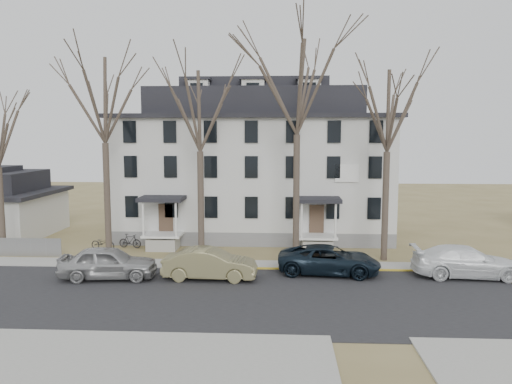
# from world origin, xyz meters

# --- Properties ---
(ground) EXTENTS (120.00, 120.00, 0.00)m
(ground) POSITION_xyz_m (0.00, 0.00, 0.00)
(ground) COLOR olive
(ground) RESTS_ON ground
(main_road) EXTENTS (120.00, 10.00, 0.04)m
(main_road) POSITION_xyz_m (0.00, 2.00, 0.00)
(main_road) COLOR #27272A
(main_road) RESTS_ON ground
(far_sidewalk) EXTENTS (120.00, 2.00, 0.08)m
(far_sidewalk) POSITION_xyz_m (0.00, 8.00, 0.00)
(far_sidewalk) COLOR #A09F97
(far_sidewalk) RESTS_ON ground
(near_sidewalk_left) EXTENTS (20.00, 5.00, 0.08)m
(near_sidewalk_left) POSITION_xyz_m (-8.00, -5.00, 0.00)
(near_sidewalk_left) COLOR #A09F97
(near_sidewalk_left) RESTS_ON ground
(yellow_curb) EXTENTS (14.00, 0.25, 0.06)m
(yellow_curb) POSITION_xyz_m (5.00, 7.10, 0.00)
(yellow_curb) COLOR gold
(yellow_curb) RESTS_ON ground
(boarding_house) EXTENTS (20.80, 12.36, 12.05)m
(boarding_house) POSITION_xyz_m (-2.00, 17.95, 5.38)
(boarding_house) COLOR slate
(boarding_house) RESTS_ON ground
(tree_far_left) EXTENTS (8.40, 8.40, 13.72)m
(tree_far_left) POSITION_xyz_m (-11.00, 9.80, 10.34)
(tree_far_left) COLOR #473B31
(tree_far_left) RESTS_ON ground
(tree_mid_left) EXTENTS (7.80, 7.80, 12.74)m
(tree_mid_left) POSITION_xyz_m (-5.00, 9.80, 9.60)
(tree_mid_left) COLOR #473B31
(tree_mid_left) RESTS_ON ground
(tree_center) EXTENTS (9.00, 9.00, 14.70)m
(tree_center) POSITION_xyz_m (1.00, 9.80, 11.08)
(tree_center) COLOR #473B31
(tree_center) RESTS_ON ground
(tree_mid_right) EXTENTS (7.80, 7.80, 12.74)m
(tree_mid_right) POSITION_xyz_m (6.50, 9.80, 9.60)
(tree_mid_right) COLOR #473B31
(tree_mid_right) RESTS_ON ground
(car_silver) EXTENTS (5.37, 2.57, 1.77)m
(car_silver) POSITION_xyz_m (-9.26, 4.76, 0.88)
(car_silver) COLOR #A4A4A4
(car_silver) RESTS_ON ground
(car_tan) EXTENTS (5.08, 1.91, 1.66)m
(car_tan) POSITION_xyz_m (-3.76, 4.99, 0.83)
(car_tan) COLOR olive
(car_tan) RESTS_ON ground
(car_navy) EXTENTS (5.93, 3.21, 1.58)m
(car_navy) POSITION_xyz_m (2.77, 6.39, 0.79)
(car_navy) COLOR black
(car_navy) RESTS_ON ground
(car_white) EXTENTS (5.90, 2.58, 1.69)m
(car_white) POSITION_xyz_m (10.22, 6.13, 0.84)
(car_white) COLOR white
(car_white) RESTS_ON ground
(bicycle_left) EXTENTS (1.82, 0.95, 0.91)m
(bicycle_left) POSITION_xyz_m (-12.02, 11.54, 0.46)
(bicycle_left) COLOR black
(bicycle_left) RESTS_ON ground
(bicycle_right) EXTENTS (1.68, 0.74, 0.98)m
(bicycle_right) POSITION_xyz_m (-10.32, 12.08, 0.49)
(bicycle_right) COLOR black
(bicycle_right) RESTS_ON ground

